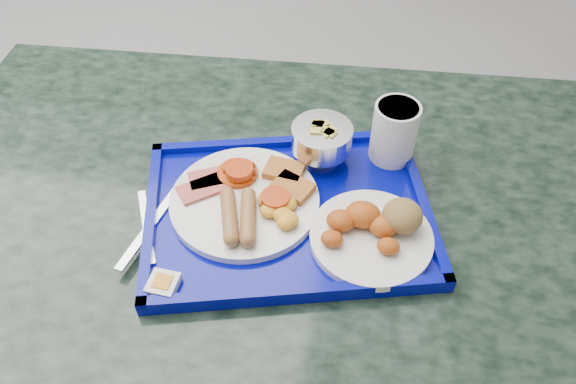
% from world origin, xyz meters
% --- Properties ---
extents(table, '(1.24, 0.86, 0.75)m').
position_xyz_m(table, '(1.12, -0.62, 0.56)').
color(table, slate).
rests_on(table, floor).
extents(tray, '(0.48, 0.40, 0.03)m').
position_xyz_m(tray, '(1.14, -0.62, 0.76)').
color(tray, '#030794').
rests_on(tray, table).
extents(main_plate, '(0.22, 0.22, 0.04)m').
position_xyz_m(main_plate, '(1.08, -0.62, 0.78)').
color(main_plate, white).
rests_on(main_plate, tray).
extents(bread_plate, '(0.18, 0.18, 0.06)m').
position_xyz_m(bread_plate, '(1.27, -0.65, 0.78)').
color(bread_plate, white).
rests_on(bread_plate, tray).
extents(fruit_bowl, '(0.10, 0.10, 0.07)m').
position_xyz_m(fruit_bowl, '(1.17, -0.50, 0.81)').
color(fruit_bowl, '#BDBDBF').
rests_on(fruit_bowl, tray).
extents(juice_cup, '(0.07, 0.07, 0.10)m').
position_xyz_m(juice_cup, '(1.28, -0.47, 0.82)').
color(juice_cup, silver).
rests_on(juice_cup, tray).
extents(spoon, '(0.10, 0.18, 0.01)m').
position_xyz_m(spoon, '(0.97, -0.63, 0.77)').
color(spoon, '#BDBDBF').
rests_on(spoon, tray).
extents(knife, '(0.05, 0.18, 0.00)m').
position_xyz_m(knife, '(0.95, -0.68, 0.77)').
color(knife, '#BDBDBF').
rests_on(knife, tray).
extents(jam_packet, '(0.04, 0.04, 0.02)m').
position_xyz_m(jam_packet, '(1.00, -0.78, 0.77)').
color(jam_packet, white).
rests_on(jam_packet, tray).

